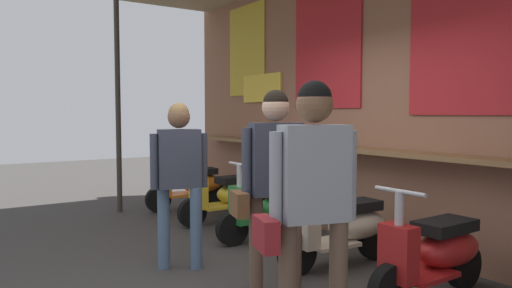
{
  "coord_description": "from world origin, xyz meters",
  "views": [
    {
      "loc": [
        3.51,
        -2.3,
        1.54
      ],
      "look_at": [
        -1.26,
        0.88,
        1.18
      ],
      "focal_mm": 33.24,
      "sensor_mm": 36.0,
      "label": 1
    }
  ],
  "objects_px": {
    "scooter_green": "(274,208)",
    "shopper_passing": "(274,170)",
    "scooter_cream": "(344,227)",
    "scooter_red": "(436,253)",
    "shopper_with_handbag": "(312,187)",
    "shopper_browsing": "(179,167)",
    "scooter_yellow": "(229,195)",
    "scooter_orange": "(193,185)"
  },
  "relations": [
    {
      "from": "scooter_yellow",
      "to": "scooter_cream",
      "type": "distance_m",
      "value": 2.31
    },
    {
      "from": "scooter_yellow",
      "to": "scooter_cream",
      "type": "xyz_separation_m",
      "value": [
        2.31,
        -0.0,
        0.0
      ]
    },
    {
      "from": "shopper_passing",
      "to": "scooter_cream",
      "type": "bearing_deg",
      "value": 118.89
    },
    {
      "from": "scooter_green",
      "to": "shopper_passing",
      "type": "relative_size",
      "value": 0.8
    },
    {
      "from": "scooter_orange",
      "to": "scooter_green",
      "type": "bearing_deg",
      "value": 93.71
    },
    {
      "from": "scooter_green",
      "to": "scooter_red",
      "type": "relative_size",
      "value": 1.0
    },
    {
      "from": "scooter_yellow",
      "to": "shopper_passing",
      "type": "xyz_separation_m",
      "value": [
        2.56,
        -1.07,
        0.68
      ]
    },
    {
      "from": "scooter_cream",
      "to": "shopper_with_handbag",
      "type": "xyz_separation_m",
      "value": [
        1.18,
        -1.45,
        0.69
      ]
    },
    {
      "from": "scooter_orange",
      "to": "scooter_cream",
      "type": "xyz_separation_m",
      "value": [
        3.47,
        -0.0,
        0.0
      ]
    },
    {
      "from": "shopper_with_handbag",
      "to": "scooter_red",
      "type": "bearing_deg",
      "value": 111.36
    },
    {
      "from": "scooter_cream",
      "to": "shopper_browsing",
      "type": "distance_m",
      "value": 1.77
    },
    {
      "from": "scooter_yellow",
      "to": "shopper_passing",
      "type": "bearing_deg",
      "value": 67.13
    },
    {
      "from": "shopper_browsing",
      "to": "scooter_green",
      "type": "bearing_deg",
      "value": -59.13
    },
    {
      "from": "scooter_yellow",
      "to": "shopper_with_handbag",
      "type": "xyz_separation_m",
      "value": [
        3.49,
        -1.45,
        0.69
      ]
    },
    {
      "from": "scooter_orange",
      "to": "shopper_with_handbag",
      "type": "xyz_separation_m",
      "value": [
        4.65,
        -1.45,
        0.69
      ]
    },
    {
      "from": "scooter_green",
      "to": "scooter_cream",
      "type": "bearing_deg",
      "value": 91.52
    },
    {
      "from": "scooter_cream",
      "to": "shopper_browsing",
      "type": "xyz_separation_m",
      "value": [
        -0.83,
        -1.43,
        0.63
      ]
    },
    {
      "from": "scooter_yellow",
      "to": "scooter_red",
      "type": "xyz_separation_m",
      "value": [
        3.38,
        -0.0,
        0.0
      ]
    },
    {
      "from": "scooter_orange",
      "to": "scooter_red",
      "type": "distance_m",
      "value": 4.54
    },
    {
      "from": "scooter_orange",
      "to": "shopper_passing",
      "type": "bearing_deg",
      "value": 77.69
    },
    {
      "from": "shopper_browsing",
      "to": "scooter_yellow",
      "type": "bearing_deg",
      "value": -28.72
    },
    {
      "from": "scooter_green",
      "to": "shopper_with_handbag",
      "type": "distance_m",
      "value": 2.9
    },
    {
      "from": "shopper_browsing",
      "to": "shopper_with_handbag",
      "type": "bearing_deg",
      "value": -164.95
    },
    {
      "from": "scooter_orange",
      "to": "shopper_browsing",
      "type": "relative_size",
      "value": 0.85
    },
    {
      "from": "scooter_yellow",
      "to": "shopper_browsing",
      "type": "bearing_deg",
      "value": 45.6
    },
    {
      "from": "scooter_cream",
      "to": "shopper_with_handbag",
      "type": "relative_size",
      "value": 0.8
    },
    {
      "from": "shopper_with_handbag",
      "to": "shopper_browsing",
      "type": "xyz_separation_m",
      "value": [
        -2.01,
        0.01,
        -0.06
      ]
    },
    {
      "from": "scooter_green",
      "to": "scooter_cream",
      "type": "relative_size",
      "value": 1.0
    },
    {
      "from": "shopper_passing",
      "to": "scooter_orange",
      "type": "bearing_deg",
      "value": 179.76
    },
    {
      "from": "scooter_orange",
      "to": "shopper_passing",
      "type": "distance_m",
      "value": 3.93
    },
    {
      "from": "scooter_red",
      "to": "shopper_passing",
      "type": "height_order",
      "value": "shopper_passing"
    },
    {
      "from": "shopper_with_handbag",
      "to": "shopper_browsing",
      "type": "bearing_deg",
      "value": -163.51
    },
    {
      "from": "shopper_passing",
      "to": "shopper_browsing",
      "type": "bearing_deg",
      "value": -145.44
    },
    {
      "from": "scooter_red",
      "to": "shopper_passing",
      "type": "bearing_deg",
      "value": -38.64
    },
    {
      "from": "shopper_with_handbag",
      "to": "shopper_passing",
      "type": "height_order",
      "value": "shopper_with_handbag"
    },
    {
      "from": "scooter_green",
      "to": "shopper_passing",
      "type": "xyz_separation_m",
      "value": [
        1.48,
        -1.07,
        0.68
      ]
    },
    {
      "from": "scooter_yellow",
      "to": "shopper_browsing",
      "type": "relative_size",
      "value": 0.85
    },
    {
      "from": "scooter_orange",
      "to": "shopper_passing",
      "type": "xyz_separation_m",
      "value": [
        3.72,
        -1.07,
        0.68
      ]
    },
    {
      "from": "scooter_red",
      "to": "shopper_browsing",
      "type": "bearing_deg",
      "value": -54.05
    },
    {
      "from": "scooter_green",
      "to": "shopper_passing",
      "type": "distance_m",
      "value": 1.95
    },
    {
      "from": "scooter_cream",
      "to": "scooter_red",
      "type": "xyz_separation_m",
      "value": [
        1.07,
        0.0,
        0.0
      ]
    },
    {
      "from": "scooter_green",
      "to": "shopper_browsing",
      "type": "height_order",
      "value": "shopper_browsing"
    }
  ]
}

